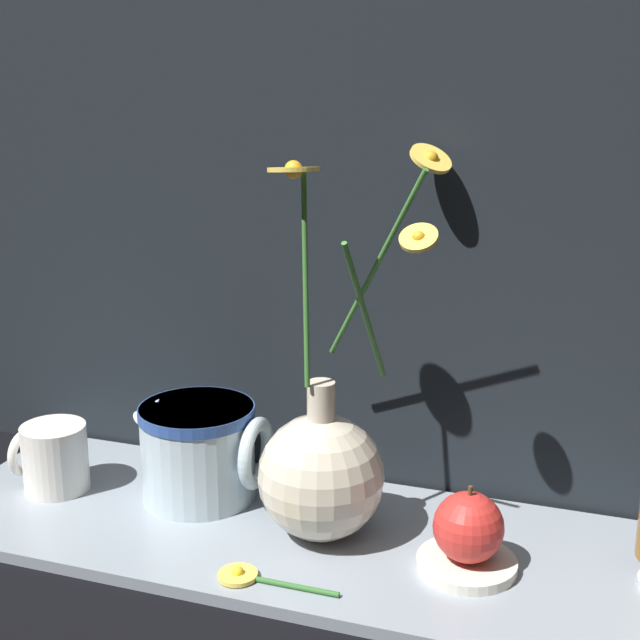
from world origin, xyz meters
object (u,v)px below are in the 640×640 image
object	(u,v)px
ceramic_pitcher	(200,447)
orange_fruit	(468,527)
yellow_mug	(53,457)
vase_with_flowers	(318,471)

from	to	relation	value
ceramic_pitcher	orange_fruit	size ratio (longest dim) A/B	2.01
yellow_mug	orange_fruit	bearing A→B (deg)	-2.07
yellow_mug	orange_fruit	distance (m)	0.45
vase_with_flowers	ceramic_pitcher	bearing A→B (deg)	165.68
ceramic_pitcher	vase_with_flowers	bearing A→B (deg)	-14.32
ceramic_pitcher	orange_fruit	distance (m)	0.30
vase_with_flowers	ceramic_pitcher	distance (m)	0.15
vase_with_flowers	orange_fruit	world-z (taller)	vase_with_flowers
yellow_mug	orange_fruit	world-z (taller)	orange_fruit
yellow_mug	ceramic_pitcher	distance (m)	0.16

